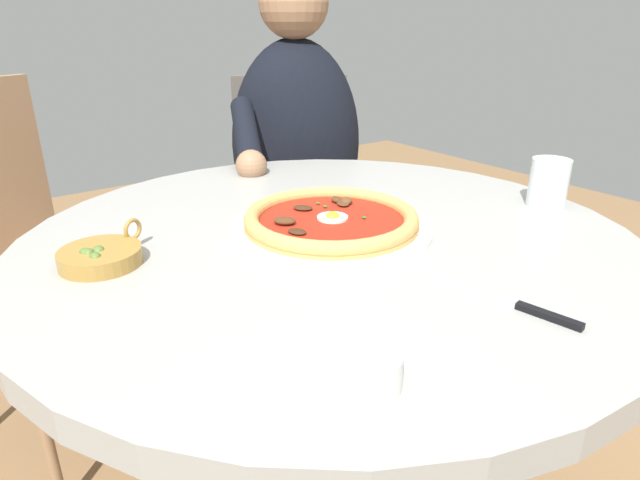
# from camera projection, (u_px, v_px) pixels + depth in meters

# --- Properties ---
(dining_table) EXTENTS (0.99, 0.99, 0.74)m
(dining_table) POSITION_uv_depth(u_px,v_px,m) (329.00, 306.00, 0.92)
(dining_table) COLOR #999993
(dining_table) RESTS_ON ground
(pizza_on_plate) EXTENTS (0.33, 0.33, 0.03)m
(pizza_on_plate) POSITION_uv_depth(u_px,v_px,m) (331.00, 221.00, 0.88)
(pizza_on_plate) COLOR white
(pizza_on_plate) RESTS_ON dining_table
(water_glass) EXTENTS (0.07, 0.07, 0.09)m
(water_glass) POSITION_uv_depth(u_px,v_px,m) (548.00, 186.00, 0.99)
(water_glass) COLOR silver
(water_glass) RESTS_ON dining_table
(steak_knife) EXTENTS (0.20, 0.04, 0.01)m
(steak_knife) POSITION_uv_depth(u_px,v_px,m) (522.00, 307.00, 0.64)
(steak_knife) COLOR silver
(steak_knife) RESTS_ON dining_table
(ramekin_capers) EXTENTS (0.07, 0.07, 0.04)m
(ramekin_capers) POSITION_uv_depth(u_px,v_px,m) (365.00, 368.00, 0.50)
(ramekin_capers) COLOR white
(ramekin_capers) RESTS_ON dining_table
(olive_pan) EXTENTS (0.11, 0.13, 0.05)m
(olive_pan) POSITION_uv_depth(u_px,v_px,m) (101.00, 256.00, 0.76)
(olive_pan) COLOR olive
(olive_pan) RESTS_ON dining_table
(diner_person) EXTENTS (0.45, 0.52, 1.19)m
(diner_person) POSITION_uv_depth(u_px,v_px,m) (297.00, 215.00, 1.58)
(diner_person) COLOR #282833
(diner_person) RESTS_ON ground
(cafe_chair_diner) EXTENTS (0.54, 0.54, 0.90)m
(cafe_chair_diner) POSITION_uv_depth(u_px,v_px,m) (294.00, 196.00, 1.71)
(cafe_chair_diner) COLOR #504A45
(cafe_chair_diner) RESTS_ON ground
(cafe_chair_spare_far) EXTENTS (0.56, 0.56, 0.93)m
(cafe_chair_spare_far) POSITION_uv_depth(u_px,v_px,m) (11.00, 239.00, 1.32)
(cafe_chair_spare_far) COLOR #957050
(cafe_chair_spare_far) RESTS_ON ground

